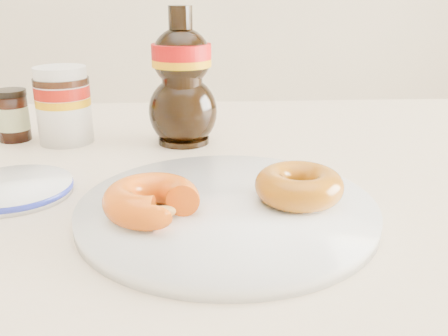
{
  "coord_description": "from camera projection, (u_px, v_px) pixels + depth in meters",
  "views": [
    {
      "loc": [
        0.01,
        -0.47,
        0.97
      ],
      "look_at": [
        0.04,
        0.05,
        0.79
      ],
      "focal_mm": 40.0,
      "sensor_mm": 36.0,
      "label": 1
    }
  ],
  "objects": [
    {
      "name": "donut_whole",
      "position": [
        299.0,
        186.0,
        0.51
      ],
      "size": [
        0.1,
        0.1,
        0.03
      ],
      "primitive_type": "torus",
      "rotation": [
        0.0,
        0.0,
        -0.1
      ],
      "color": "#8C4309",
      "rests_on": "plate"
    },
    {
      "name": "syrup_bottle",
      "position": [
        182.0,
        77.0,
        0.73
      ],
      "size": [
        0.13,
        0.12,
        0.2
      ],
      "primitive_type": null,
      "rotation": [
        0.0,
        0.0,
        -0.4
      ],
      "color": "black",
      "rests_on": "dining_table"
    },
    {
      "name": "donut_bitten",
      "position": [
        152.0,
        200.0,
        0.48
      ],
      "size": [
        0.1,
        0.1,
        0.03
      ],
      "primitive_type": "torus",
      "rotation": [
        0.0,
        0.0,
        -0.07
      ],
      "color": "#C84E0B",
      "rests_on": "plate"
    },
    {
      "name": "plate",
      "position": [
        227.0,
        209.0,
        0.51
      ],
      "size": [
        0.31,
        0.31,
        0.02
      ],
      "color": "white",
      "rests_on": "dining_table"
    },
    {
      "name": "nutella_jar",
      "position": [
        63.0,
        102.0,
        0.75
      ],
      "size": [
        0.08,
        0.08,
        0.11
      ],
      "rotation": [
        0.0,
        0.0,
        0.33
      ],
      "color": "white",
      "rests_on": "dining_table"
    },
    {
      "name": "dark_jar",
      "position": [
        13.0,
        116.0,
        0.76
      ],
      "size": [
        0.05,
        0.05,
        0.08
      ],
      "rotation": [
        0.0,
        0.0,
        -0.43
      ],
      "color": "black",
      "rests_on": "dining_table"
    },
    {
      "name": "dining_table",
      "position": [
        190.0,
        241.0,
        0.64
      ],
      "size": [
        1.4,
        0.9,
        0.75
      ],
      "color": "beige",
      "rests_on": "ground"
    },
    {
      "name": "blue_rim_saucer",
      "position": [
        13.0,
        188.0,
        0.57
      ],
      "size": [
        0.13,
        0.13,
        0.01
      ],
      "color": "white",
      "rests_on": "dining_table"
    }
  ]
}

